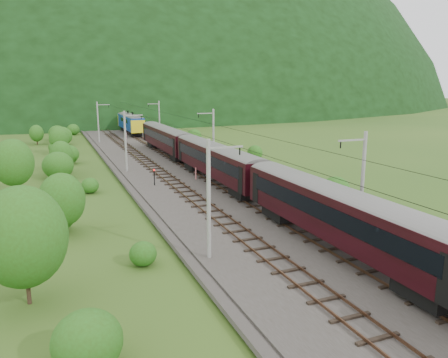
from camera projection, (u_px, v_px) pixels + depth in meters
name	position (u px, v px, depth m)	size (l,w,h in m)	color
ground	(289.00, 249.00, 31.70)	(600.00, 600.00, 0.00)	#2C5119
railbed	(235.00, 211.00, 40.72)	(14.00, 220.00, 0.30)	#38332D
track_left	(211.00, 211.00, 39.80)	(2.40, 220.00, 0.27)	brown
track_right	(258.00, 206.00, 41.56)	(2.40, 220.00, 0.27)	brown
catenary_left	(126.00, 140.00, 57.48)	(2.54, 192.28, 8.00)	gray
catenary_right	(213.00, 136.00, 61.96)	(2.54, 192.28, 8.00)	gray
overhead_wires	(235.00, 136.00, 39.24)	(4.83, 198.00, 0.03)	black
mountain_main	(73.00, 103.00, 267.20)	(504.00, 360.00, 244.00)	black
train	(263.00, 175.00, 39.94)	(3.03, 146.08, 5.27)	black
hazard_post_near	(126.00, 136.00, 92.29)	(0.14, 0.14, 1.31)	red
hazard_post_far	(196.00, 173.00, 53.24)	(0.16, 0.16, 1.47)	red
signal	(154.00, 176.00, 49.99)	(0.21, 0.21, 1.88)	black
vegetation_left	(60.00, 178.00, 43.39)	(13.18, 148.47, 6.78)	#2C5316
vegetation_right	(337.00, 186.00, 45.35)	(6.66, 99.46, 2.79)	#2C5316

